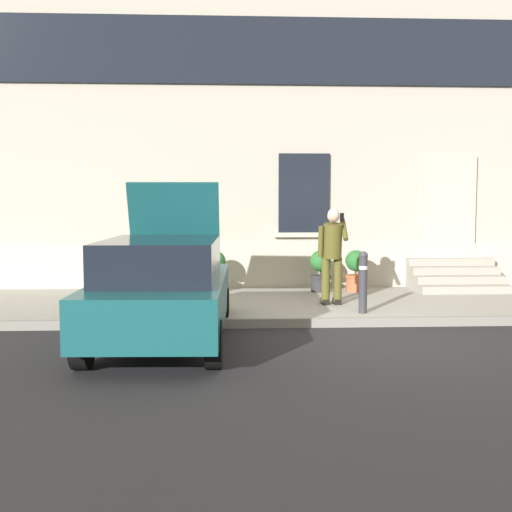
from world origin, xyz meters
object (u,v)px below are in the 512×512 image
(planter_terracotta, at_px, (356,269))
(hatchback_car_teal, at_px, (163,288))
(bollard_near_person, at_px, (363,280))
(planter_olive, at_px, (216,270))
(planter_cream, at_px, (109,270))
(planter_charcoal, at_px, (321,270))
(person_on_phone, at_px, (332,250))

(planter_terracotta, bearing_deg, hatchback_car_teal, -132.12)
(bollard_near_person, bearing_deg, planter_olive, 134.15)
(planter_cream, relative_size, planter_terracotta, 1.00)
(hatchback_car_teal, bearing_deg, bollard_near_person, 24.30)
(planter_charcoal, bearing_deg, bollard_near_person, -82.73)
(planter_cream, height_order, planter_charcoal, same)
(planter_olive, height_order, planter_charcoal, same)
(person_on_phone, relative_size, planter_charcoal, 2.03)
(planter_olive, bearing_deg, hatchback_car_teal, -99.67)
(hatchback_car_teal, xyz_separation_m, planter_cream, (-1.50, 4.07, -0.19))
(person_on_phone, height_order, planter_cream, person_on_phone)
(hatchback_car_teal, xyz_separation_m, planter_charcoal, (2.88, 3.97, -0.19))
(planter_cream, distance_m, planter_charcoal, 4.38)
(hatchback_car_teal, distance_m, person_on_phone, 3.66)
(person_on_phone, height_order, planter_olive, person_on_phone)
(planter_cream, bearing_deg, planter_olive, -1.05)
(bollard_near_person, relative_size, planter_terracotta, 1.22)
(person_on_phone, bearing_deg, bollard_near_person, -81.62)
(person_on_phone, xyz_separation_m, planter_charcoal, (0.06, 1.67, -0.54))
(bollard_near_person, height_order, planter_terracotta, bollard_near_person)
(planter_olive, bearing_deg, planter_charcoal, -1.61)
(planter_cream, distance_m, planter_olive, 2.19)
(person_on_phone, xyz_separation_m, planter_terracotta, (0.80, 1.71, -0.54))
(planter_charcoal, bearing_deg, planter_cream, 178.67)
(person_on_phone, bearing_deg, planter_olive, 125.46)
(hatchback_car_teal, height_order, bollard_near_person, hatchback_car_teal)
(hatchback_car_teal, relative_size, planter_olive, 4.79)
(hatchback_car_teal, bearing_deg, planter_cream, 110.26)
(planter_cream, bearing_deg, planter_terracotta, -0.75)
(planter_cream, height_order, planter_terracotta, same)
(person_on_phone, bearing_deg, hatchback_car_teal, -156.27)
(person_on_phone, distance_m, planter_terracotta, 1.96)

